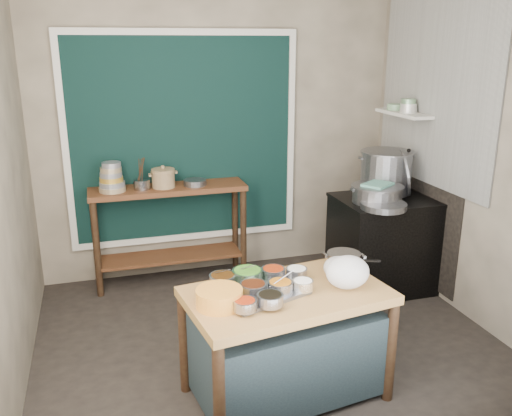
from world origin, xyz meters
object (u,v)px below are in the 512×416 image
object	(u,v)px
utensil_cup	(142,184)
steamer	(377,194)
condiment_tray	(261,292)
back_counter	(170,234)
prep_table	(286,344)
stove_block	(385,245)
saucepan	(344,262)
stock_pot	(386,172)
yellow_basin	(219,298)
ceramic_crock	(163,179)

from	to	relation	value
utensil_cup	steamer	xyz separation A→B (m)	(1.98, -0.78, -0.04)
condiment_tray	steamer	xyz separation A→B (m)	(1.45, 1.20, 0.19)
back_counter	utensil_cup	distance (m)	0.57
prep_table	condiment_tray	bearing A→B (deg)	167.94
stove_block	saucepan	xyz separation A→B (m)	(-0.97, -1.10, 0.39)
prep_table	back_counter	bearing A→B (deg)	94.66
stove_block	stock_pot	size ratio (longest dim) A/B	1.78
prep_table	saucepan	world-z (taller)	saucepan
prep_table	yellow_basin	bearing A→B (deg)	-179.18
condiment_tray	ceramic_crock	size ratio (longest dim) A/B	2.26
prep_table	stove_block	bearing A→B (deg)	34.01
back_counter	stove_block	bearing A→B (deg)	-21.02
saucepan	ceramic_crock	bearing A→B (deg)	139.60
ceramic_crock	stove_block	bearing A→B (deg)	-20.07
stove_block	condiment_tray	bearing A→B (deg)	-141.38
back_counter	ceramic_crock	distance (m)	0.55
stove_block	condiment_tray	distance (m)	2.09
stove_block	saucepan	world-z (taller)	saucepan
prep_table	stock_pot	world-z (taller)	stock_pot
condiment_tray	steamer	distance (m)	1.89
back_counter	condiment_tray	world-z (taller)	back_counter
prep_table	yellow_basin	world-z (taller)	yellow_basin
prep_table	ceramic_crock	distance (m)	2.17
ceramic_crock	stock_pot	distance (m)	2.08
saucepan	utensil_cup	xyz separation A→B (m)	(-1.17, 1.80, 0.18)
condiment_tray	saucepan	distance (m)	0.67
saucepan	stock_pot	bearing A→B (deg)	72.68
ceramic_crock	stock_pot	size ratio (longest dim) A/B	0.45
back_counter	condiment_tray	size ratio (longest dim) A/B	2.81
stove_block	steamer	bearing A→B (deg)	-153.16
stock_pot	prep_table	bearing A→B (deg)	-135.47
back_counter	yellow_basin	xyz separation A→B (m)	(0.01, -2.10, 0.33)
yellow_basin	utensil_cup	size ratio (longest dim) A/B	1.86
yellow_basin	stock_pot	xyz separation A→B (m)	(1.97, 1.56, 0.27)
saucepan	steamer	distance (m)	1.31
condiment_tray	stock_pot	size ratio (longest dim) A/B	1.02
ceramic_crock	utensil_cup	bearing A→B (deg)	-176.50
stove_block	utensil_cup	bearing A→B (deg)	161.95
back_counter	utensil_cup	bearing A→B (deg)	-172.24
yellow_basin	saucepan	size ratio (longest dim) A/B	1.19
back_counter	saucepan	size ratio (longest dim) A/B	6.22
condiment_tray	yellow_basin	xyz separation A→B (m)	(-0.28, -0.08, 0.04)
steamer	ceramic_crock	bearing A→B (deg)	155.97
utensil_cup	stove_block	bearing A→B (deg)	-18.05
condiment_tray	yellow_basin	world-z (taller)	yellow_basin
ceramic_crock	steamer	world-z (taller)	ceramic_crock
back_counter	stove_block	world-z (taller)	back_counter
saucepan	condiment_tray	bearing A→B (deg)	-142.70
saucepan	steamer	bearing A→B (deg)	73.19
back_counter	condiment_tray	distance (m)	2.06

